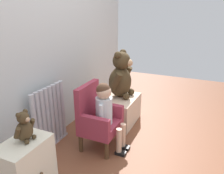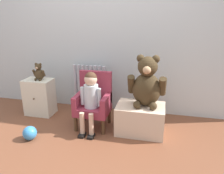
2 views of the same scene
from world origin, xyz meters
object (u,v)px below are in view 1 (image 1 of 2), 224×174
Objects in this scene: small_dresser at (27,171)px; radiator at (50,118)px; low_bench at (120,110)px; large_teddy_bear at (121,77)px; small_teddy_bear at (24,128)px; child_armchair at (97,118)px; child_figure at (106,107)px.

radiator is at bearing 24.90° from small_dresser.
low_bench is (0.79, -0.48, -0.16)m from radiator.
small_teddy_bear is at bearing 173.81° from large_teddy_bear.
small_dresser is 0.36m from small_teddy_bear.
radiator is at bearing 26.25° from small_teddy_bear.
low_bench is 2.39× the size of small_teddy_bear.
child_armchair reaches higher than low_bench.
low_bench is 0.44m from large_teddy_bear.
child_armchair is (0.21, -0.45, -0.00)m from radiator.
low_bench is (1.43, -0.18, -0.08)m from small_dresser.
low_bench is 0.94× the size of large_teddy_bear.
radiator is 1.00m from large_teddy_bear.
small_teddy_bear is (-1.45, 0.16, 0.00)m from large_teddy_bear.
large_teddy_bear is at bearing 8.84° from child_figure.
large_teddy_bear is at bearing -6.13° from small_dresser.
low_bench is at bearing -157.51° from large_teddy_bear.
large_teddy_bear reaches higher than small_dresser.
large_teddy_bear is (0.64, 0.10, 0.13)m from child_figure.
child_figure is 1.30× the size of low_bench.
low_bench is at bearing -7.24° from small_dresser.
small_dresser is at bearing 169.94° from child_armchair.
small_dresser is 2.17× the size of small_teddy_bear.
radiator is 1.13× the size of large_teddy_bear.
large_teddy_bear is (0.64, -0.01, 0.27)m from child_armchair.
child_figure is 0.66m from low_bench.
small_teddy_bear is (-0.61, -0.30, 0.27)m from radiator.
small_dresser is 1.53m from large_teddy_bear.
small_teddy_bear reaches higher than low_bench.
child_armchair is 0.95× the size of child_figure.
low_bench is at bearing -3.11° from child_armchair.
small_teddy_bear is at bearing 169.68° from child_armchair.
large_teddy_bear reaches higher than child_armchair.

